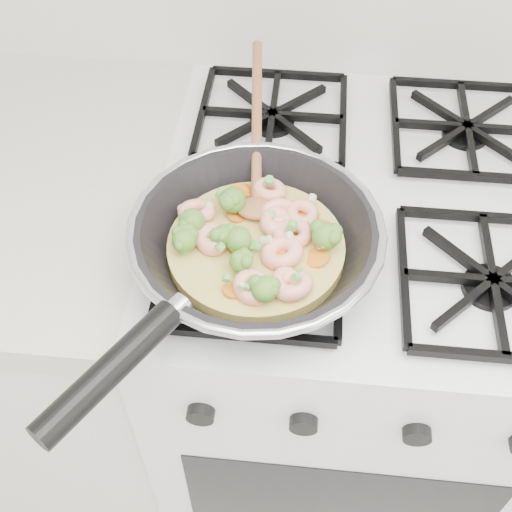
# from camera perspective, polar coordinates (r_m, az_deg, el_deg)

# --- Properties ---
(stove) EXTENTS (0.60, 0.60, 0.92)m
(stove) POSITION_cam_1_polar(r_m,az_deg,el_deg) (1.29, 7.20, -8.88)
(stove) COLOR white
(stove) RESTS_ON ground
(skillet) EXTENTS (0.35, 0.63, 0.10)m
(skillet) POSITION_cam_1_polar(r_m,az_deg,el_deg) (0.80, -0.28, 1.18)
(skillet) COLOR black
(skillet) RESTS_ON stove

